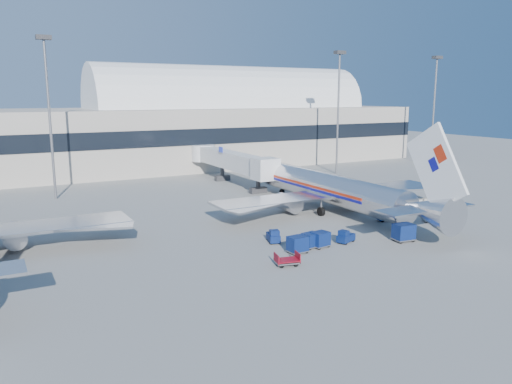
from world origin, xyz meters
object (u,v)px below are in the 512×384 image
airliner_main (334,189)px  cart_solo_far (432,214)px  barrier_far (430,201)px  tug_left (273,236)px  tug_lead (345,237)px  cart_train_c (298,244)px  mast_far_east (435,95)px  ramp_worker (450,227)px  cart_train_a (320,239)px  barrier_mid (413,203)px  cart_open_red (287,261)px  jetbridge_near (228,160)px  cart_solo_near (404,232)px  tug_right (386,215)px  cart_train_b (311,240)px  barrier_near (394,206)px  mast_west (48,94)px  mast_east (339,94)px

airliner_main → cart_solo_far: 12.10m
barrier_far → tug_left: (-28.08, -5.47, 0.18)m
tug_lead → cart_train_c: 6.10m
mast_far_east → ramp_worker: size_ratio=13.54×
tug_left → airliner_main: bearing=-42.4°
tug_left → cart_train_a: 4.81m
tug_left → cart_solo_far: bearing=-77.6°
barrier_mid → ramp_worker: ramp_worker is taller
barrier_far → cart_train_a: 26.50m
barrier_far → tug_left: tug_left is taller
tug_lead → cart_open_red: bearing=179.0°
jetbridge_near → ramp_worker: size_ratio=16.47×
cart_solo_near → tug_right: bearing=65.8°
cart_train_c → ramp_worker: 17.92m
cart_train_b → airliner_main: bearing=34.5°
cart_open_red → cart_solo_near: bearing=15.6°
ramp_worker → barrier_near: bearing=-27.4°
mast_far_east → cart_solo_near: mast_far_east is taller
barrier_mid → tug_lead: (-18.47, -9.00, 0.16)m
cart_train_a → cart_train_b: bearing=151.8°
tug_right → cart_solo_far: cart_solo_far is taller
cart_train_c → cart_solo_near: size_ratio=0.86×
airliner_main → cart_train_a: bearing=-131.7°
mast_far_east → cart_open_red: (-60.95, -40.05, -14.40)m
cart_solo_near → mast_west: bearing=132.6°
airliner_main → cart_open_red: 21.74m
cart_train_b → cart_open_red: size_ratio=0.81×
jetbridge_near → barrier_near: size_ratio=9.17×
tug_left → tug_right: bearing=-68.7°
tug_lead → tug_left: 7.23m
barrier_near → mast_far_east: bearing=37.1°
mast_west → tug_lead: (22.83, -37.00, -14.18)m
barrier_mid → ramp_worker: bearing=-119.7°
barrier_mid → tug_left: 25.38m
cart_train_a → barrier_near: bearing=17.2°
tug_lead → cart_train_b: 4.03m
barrier_near → cart_open_red: (-23.95, -12.05, -0.06)m
barrier_mid → cart_train_c: bearing=-158.8°
airliner_main → tug_left: size_ratio=16.06×
cart_train_a → ramp_worker: size_ratio=1.16×
airliner_main → cart_train_c: 18.01m
cart_train_c → cart_open_red: 3.73m
mast_east → barrier_near: 33.67m
mast_west → mast_east: size_ratio=1.00×
tug_right → barrier_mid: bearing=45.5°
barrier_near → tug_lead: bearing=-149.3°
tug_right → cart_train_c: size_ratio=1.32×
barrier_far → cart_train_c: cart_train_c is taller
barrier_mid → tug_lead: 20.55m
mast_far_east → barrier_mid: 46.10m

